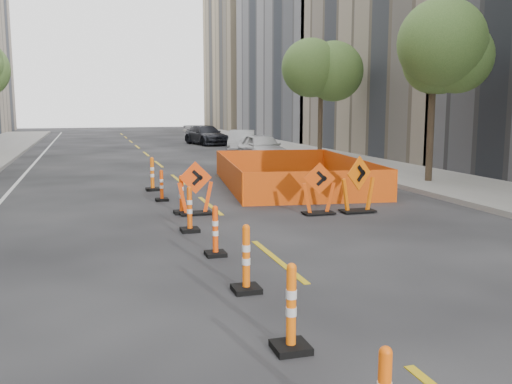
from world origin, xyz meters
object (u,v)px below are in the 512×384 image
object	(u,v)px
channelizer_2	(291,307)
channelizer_8	(152,174)
parked_car_mid	(242,142)
parked_car_far	(206,135)
parked_car_near	(262,148)
chevron_sign_right	(358,184)
channelizer_3	(246,258)
channelizer_5	(190,209)
channelizer_4	(215,231)
channelizer_6	(182,194)
chevron_sign_left	(195,188)
chevron_sign_center	(319,189)
channelizer_7	(162,185)

from	to	relation	value
channelizer_2	channelizer_8	world-z (taller)	channelizer_8
parked_car_mid	parked_car_far	world-z (taller)	parked_car_mid
parked_car_near	parked_car_far	world-z (taller)	parked_car_near
channelizer_8	chevron_sign_right	size ratio (longest dim) A/B	0.74
channelizer_8	channelizer_3	bearing A→B (deg)	-88.91
channelizer_5	parked_car_near	distance (m)	16.13
channelizer_4	parked_car_mid	bearing A→B (deg)	73.67
channelizer_4	channelizer_6	xyz separation A→B (m)	(0.06, 4.38, 0.03)
chevron_sign_left	channelizer_3	bearing A→B (deg)	-85.80
channelizer_4	chevron_sign_left	size ratio (longest dim) A/B	0.69
channelizer_4	chevron_sign_left	distance (m)	4.19
channelizer_3	channelizer_4	bearing A→B (deg)	89.89
channelizer_2	parked_car_far	size ratio (longest dim) A/B	0.22
chevron_sign_left	chevron_sign_center	distance (m)	3.21
channelizer_8	parked_car_far	world-z (taller)	parked_car_far
channelizer_6	channelizer_7	distance (m)	2.20
parked_car_mid	parked_car_far	size ratio (longest dim) A/B	0.89
channelizer_8	chevron_sign_center	bearing A→B (deg)	-56.13
channelizer_3	channelizer_5	size ratio (longest dim) A/B	1.02
chevron_sign_center	parked_car_near	distance (m)	14.04
channelizer_3	channelizer_5	bearing A→B (deg)	91.33
channelizer_2	channelizer_7	bearing A→B (deg)	90.55
channelizer_8	chevron_sign_left	world-z (taller)	chevron_sign_left
channelizer_4	channelizer_2	bearing A→B (deg)	-90.98
channelizer_2	channelizer_5	xyz separation A→B (m)	(-0.03, 6.57, -0.01)
parked_car_far	channelizer_2	bearing A→B (deg)	-112.35
channelizer_5	chevron_sign_center	bearing A→B (deg)	16.85
parked_car_near	channelizer_3	bearing A→B (deg)	-108.45
chevron_sign_right	parked_car_near	distance (m)	13.92
chevron_sign_left	parked_car_far	size ratio (longest dim) A/B	0.30
parked_car_far	channelizer_4	bearing A→B (deg)	-113.62
parked_car_mid	chevron_sign_center	bearing A→B (deg)	-81.73
parked_car_near	parked_car_far	xyz separation A→B (m)	(-0.16, 13.22, -0.03)
channelizer_8	parked_car_far	distance (m)	22.39
channelizer_2	channelizer_8	distance (m)	13.14
channelizer_3	parked_car_mid	world-z (taller)	parked_car_mid
channelizer_3	channelizer_8	bearing A→B (deg)	91.09
channelizer_6	chevron_sign_center	size ratio (longest dim) A/B	0.75
parked_car_far	parked_car_near	bearing A→B (deg)	-101.73
channelizer_4	parked_car_far	xyz separation A→B (m)	(6.00, 30.28, 0.20)
channelizer_6	channelizer_8	xyz separation A→B (m)	(-0.28, 4.38, 0.05)
parked_car_near	parked_car_mid	world-z (taller)	parked_car_near
channelizer_2	parked_car_far	xyz separation A→B (m)	(6.07, 34.66, 0.16)
channelizer_3	parked_car_near	bearing A→B (deg)	72.25
chevron_sign_center	parked_car_far	distance (m)	27.12
channelizer_6	parked_car_far	xyz separation A→B (m)	(5.93, 25.89, 0.17)
chevron_sign_left	parked_car_far	distance (m)	26.71
parked_car_near	parked_car_mid	distance (m)	4.79
channelizer_4	channelizer_5	world-z (taller)	channelizer_5
channelizer_4	parked_car_far	size ratio (longest dim) A/B	0.20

